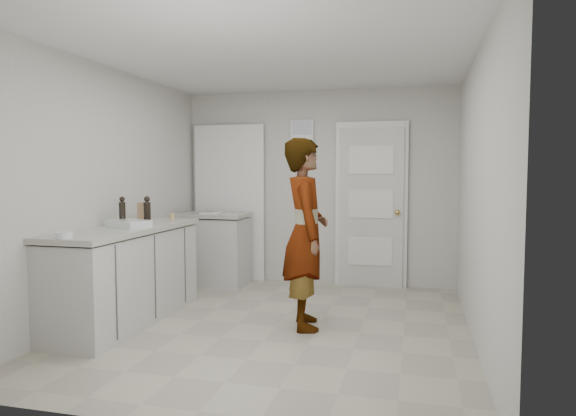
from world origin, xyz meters
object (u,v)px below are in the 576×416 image
(spice_jar, at_px, (172,217))
(person, at_px, (305,233))
(oil_cruet_b, at_px, (122,212))
(egg_bowl, at_px, (64,235))
(oil_cruet_a, at_px, (147,211))
(cake_mix_box, at_px, (144,212))
(baking_dish, at_px, (128,224))

(spice_jar, bearing_deg, person, -14.87)
(oil_cruet_b, relative_size, egg_bowl, 2.15)
(oil_cruet_a, bearing_deg, egg_bowl, -92.17)
(oil_cruet_a, bearing_deg, cake_mix_box, 127.00)
(oil_cruet_a, bearing_deg, oil_cruet_b, -127.36)
(oil_cruet_a, height_order, baking_dish, oil_cruet_a)
(cake_mix_box, height_order, baking_dish, cake_mix_box)
(egg_bowl, bearing_deg, person, 34.34)
(spice_jar, bearing_deg, baking_dish, -98.74)
(cake_mix_box, bearing_deg, egg_bowl, -87.59)
(spice_jar, height_order, oil_cruet_a, oil_cruet_a)
(egg_bowl, bearing_deg, cake_mix_box, 94.57)
(baking_dish, distance_m, egg_bowl, 0.89)
(oil_cruet_a, bearing_deg, baking_dish, -93.06)
(person, distance_m, spice_jar, 1.62)
(oil_cruet_a, xyz_separation_m, oil_cruet_b, (-0.16, -0.20, 0.00))
(spice_jar, bearing_deg, oil_cruet_a, -103.65)
(person, xyz_separation_m, spice_jar, (-1.56, 0.42, 0.09))
(spice_jar, xyz_separation_m, oil_cruet_a, (-0.09, -0.37, 0.09))
(oil_cruet_b, relative_size, baking_dish, 0.64)
(oil_cruet_b, bearing_deg, cake_mix_box, 90.53)
(person, relative_size, egg_bowl, 13.27)
(person, bearing_deg, cake_mix_box, 63.85)
(spice_jar, xyz_separation_m, baking_dish, (-0.11, -0.69, -0.01))
(cake_mix_box, relative_size, egg_bowl, 1.52)
(person, bearing_deg, oil_cruet_a, 70.33)
(cake_mix_box, xyz_separation_m, egg_bowl, (0.11, -1.42, -0.08))
(cake_mix_box, xyz_separation_m, baking_dish, (0.14, -0.54, -0.07))
(baking_dish, bearing_deg, egg_bowl, -91.85)
(person, relative_size, cake_mix_box, 8.76)
(person, height_order, spice_jar, person)
(baking_dish, bearing_deg, spice_jar, 81.26)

